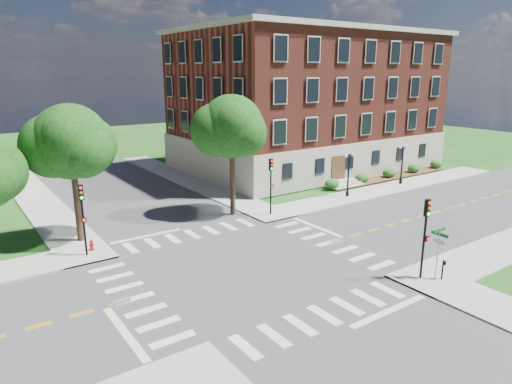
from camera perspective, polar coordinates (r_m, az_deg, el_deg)
ground at (r=29.07m, az=-1.36°, el=-9.33°), size 160.00×160.00×0.00m
road_ew at (r=29.06m, az=-1.36°, el=-9.32°), size 90.00×12.00×0.01m
road_ns at (r=29.06m, az=-1.36°, el=-9.32°), size 12.00×90.00×0.01m
sidewalk_ne at (r=49.46m, az=3.57°, el=0.97°), size 34.00×34.00×0.12m
crosswalk_east at (r=33.28m, az=9.07°, el=-6.30°), size 2.20×10.20×0.02m
stop_bar_east at (r=36.36m, az=7.61°, el=-4.40°), size 0.40×5.50×0.00m
main_building at (r=58.74m, az=6.31°, el=11.29°), size 30.60×22.40×16.50m
shrub_row at (r=54.40m, az=16.26°, el=1.61°), size 18.00×2.00×1.30m
tree_c at (r=33.71m, az=-22.15°, el=5.81°), size 5.18×5.18×9.74m
tree_d at (r=37.68m, az=-3.05°, el=8.16°), size 5.19×5.19×10.03m
traffic_signal_se at (r=27.94m, az=20.41°, el=-4.30°), size 0.33×0.37×4.80m
traffic_signal_ne at (r=38.08m, az=1.88°, el=1.61°), size 0.33×0.37×4.80m
traffic_signal_nw at (r=31.50m, az=-20.87°, el=-2.22°), size 0.34×0.38×4.80m
twin_lamp_west at (r=44.80m, az=11.48°, el=2.47°), size 1.36×0.36×4.23m
twin_lamp_east at (r=51.33m, az=17.81°, el=3.61°), size 1.36×0.36×4.23m
street_sign_pole at (r=28.44m, az=21.88°, el=-5.99°), size 1.10×1.10×3.10m
push_button_post at (r=29.02m, az=22.34°, el=-8.84°), size 0.14×0.21×1.20m
fire_hydrant at (r=33.09m, az=-19.86°, el=-6.30°), size 0.35×0.35×0.75m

